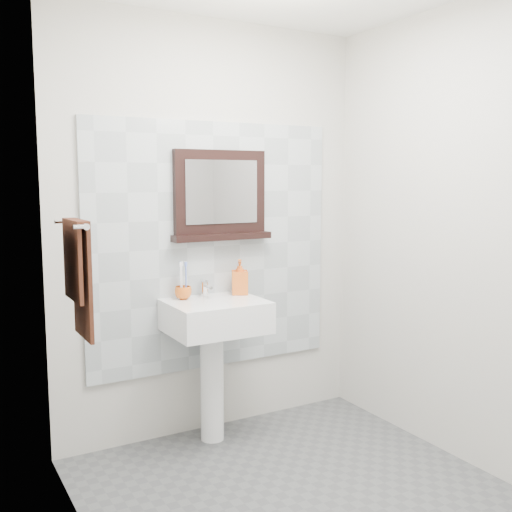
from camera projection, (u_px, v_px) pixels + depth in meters
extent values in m
cube|color=#4F5153|center=(314.00, 506.00, 2.87)|extent=(2.00, 2.20, 0.01)
cube|color=beige|center=(212.00, 230.00, 3.66)|extent=(2.00, 0.01, 2.50)
cube|color=beige|center=(97.00, 262.00, 2.22)|extent=(0.01, 2.20, 2.50)
cube|color=beige|center=(470.00, 237.00, 3.20)|extent=(0.01, 2.20, 2.50)
cube|color=#AAB3B8|center=(213.00, 246.00, 3.66)|extent=(1.60, 0.02, 1.50)
cylinder|color=white|center=(212.00, 385.00, 3.57)|extent=(0.14, 0.14, 0.68)
cube|color=white|center=(216.00, 316.00, 3.46)|extent=(0.55, 0.44, 0.18)
cylinder|color=silver|center=(217.00, 304.00, 3.44)|extent=(0.32, 0.32, 0.02)
cylinder|color=#4C4C4F|center=(217.00, 302.00, 3.44)|extent=(0.04, 0.04, 0.00)
cylinder|color=silver|center=(205.00, 289.00, 3.58)|extent=(0.04, 0.04, 0.09)
cylinder|color=silver|center=(208.00, 287.00, 3.54)|extent=(0.02, 0.10, 0.02)
cube|color=silver|center=(203.00, 280.00, 3.58)|extent=(0.02, 0.07, 0.01)
imported|color=orange|center=(183.00, 293.00, 3.49)|extent=(0.11, 0.11, 0.08)
cylinder|color=white|center=(181.00, 282.00, 3.47)|extent=(0.01, 0.01, 0.19)
cube|color=white|center=(181.00, 265.00, 3.46)|extent=(0.01, 0.01, 0.03)
cylinder|color=#5B73D0|center=(186.00, 282.00, 3.49)|extent=(0.01, 0.01, 0.19)
cube|color=#5B73D0|center=(186.00, 264.00, 3.47)|extent=(0.01, 0.01, 0.03)
cylinder|color=white|center=(182.00, 281.00, 3.50)|extent=(0.01, 0.01, 0.19)
cube|color=white|center=(182.00, 264.00, 3.49)|extent=(0.01, 0.01, 0.03)
cylinder|color=#5B73D0|center=(181.00, 281.00, 3.49)|extent=(0.01, 0.01, 0.19)
cube|color=#5B73D0|center=(180.00, 264.00, 3.48)|extent=(0.01, 0.01, 0.03)
cylinder|color=white|center=(186.00, 281.00, 3.50)|extent=(0.01, 0.01, 0.19)
cube|color=white|center=(185.00, 264.00, 3.49)|extent=(0.01, 0.01, 0.03)
imported|color=red|center=(240.00, 277.00, 3.64)|extent=(0.13, 0.13, 0.21)
cube|color=black|center=(220.00, 192.00, 3.62)|extent=(0.60, 0.06, 0.50)
cube|color=#99999E|center=(222.00, 192.00, 3.59)|extent=(0.48, 0.01, 0.38)
cube|color=black|center=(222.00, 237.00, 3.63)|extent=(0.64, 0.11, 0.04)
cylinder|color=silver|center=(76.00, 224.00, 2.71)|extent=(0.03, 0.40, 0.03)
cylinder|color=silver|center=(79.00, 227.00, 2.53)|extent=(0.05, 0.02, 0.02)
cylinder|color=silver|center=(60.00, 222.00, 2.86)|extent=(0.05, 0.02, 0.02)
cube|color=black|center=(82.00, 282.00, 2.75)|extent=(0.02, 0.30, 0.52)
cube|color=black|center=(73.00, 264.00, 2.72)|extent=(0.02, 0.30, 0.34)
cube|color=black|center=(76.00, 223.00, 2.71)|extent=(0.06, 0.30, 0.03)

